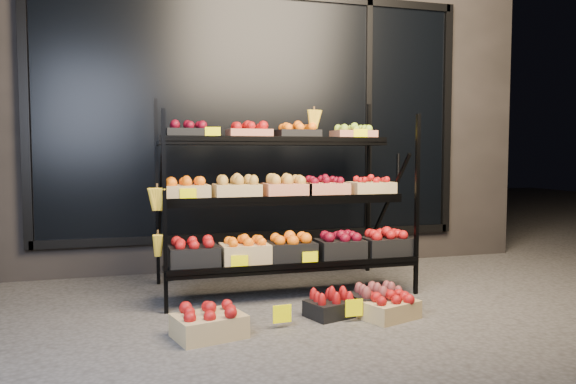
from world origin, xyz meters
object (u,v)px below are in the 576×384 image
object	(u,v)px
display_rack	(283,199)
floor_crate_left	(209,322)
floor_crate_midleft	(332,305)
floor_crate_midright	(389,306)

from	to	relation	value
display_rack	floor_crate_left	world-z (taller)	display_rack
floor_crate_midleft	floor_crate_midright	distance (m)	0.41
floor_crate_midright	floor_crate_midleft	bearing A→B (deg)	137.50
floor_crate_left	floor_crate_midright	size ratio (longest dim) A/B	1.10
display_rack	floor_crate_midright	distance (m)	1.31
display_rack	floor_crate_midright	size ratio (longest dim) A/B	4.84
floor_crate_midleft	display_rack	bearing A→B (deg)	80.89
floor_crate_left	floor_crate_midleft	world-z (taller)	floor_crate_left
floor_crate_midleft	floor_crate_left	bearing A→B (deg)	174.96
floor_crate_midleft	floor_crate_midright	bearing A→B (deg)	-40.73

